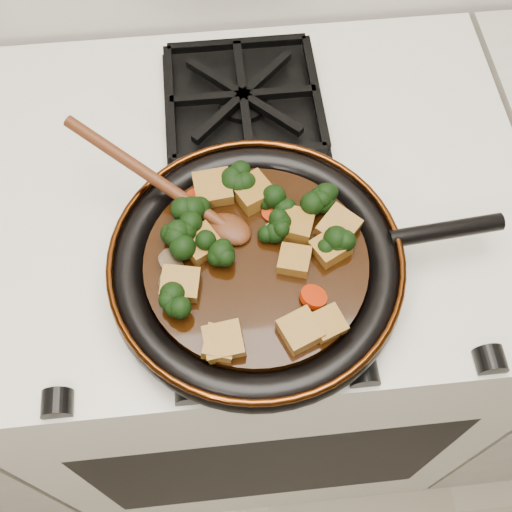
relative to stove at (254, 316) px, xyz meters
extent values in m
cube|color=silver|center=(0.00, 0.00, 0.00)|extent=(0.76, 0.60, 0.90)
cylinder|color=black|center=(-0.01, -0.15, 0.48)|extent=(0.32, 0.32, 0.01)
torus|color=black|center=(-0.01, -0.15, 0.49)|extent=(0.35, 0.35, 0.04)
torus|color=#441E09|center=(-0.01, -0.15, 0.51)|extent=(0.35, 0.35, 0.01)
cylinder|color=black|center=(0.22, -0.13, 0.51)|extent=(0.14, 0.03, 0.02)
cylinder|color=black|center=(-0.01, -0.15, 0.50)|extent=(0.26, 0.26, 0.02)
cube|color=olive|center=(-0.10, -0.18, 0.52)|extent=(0.05, 0.05, 0.03)
cube|color=olive|center=(-0.01, -0.06, 0.52)|extent=(0.06, 0.06, 0.03)
cube|color=olive|center=(-0.06, -0.25, 0.52)|extent=(0.04, 0.04, 0.02)
cube|color=olive|center=(-0.07, -0.12, 0.52)|extent=(0.06, 0.05, 0.03)
cube|color=olive|center=(0.08, -0.15, 0.52)|extent=(0.05, 0.05, 0.03)
cube|color=olive|center=(-0.06, -0.25, 0.52)|extent=(0.05, 0.04, 0.03)
cube|color=olive|center=(0.06, -0.24, 0.52)|extent=(0.05, 0.05, 0.02)
cube|color=olive|center=(0.03, -0.24, 0.52)|extent=(0.05, 0.05, 0.02)
cube|color=olive|center=(0.04, -0.11, 0.52)|extent=(0.05, 0.05, 0.03)
cube|color=olive|center=(0.09, -0.12, 0.52)|extent=(0.06, 0.06, 0.03)
cube|color=olive|center=(0.03, -0.16, 0.52)|extent=(0.05, 0.04, 0.02)
cube|color=olive|center=(-0.05, -0.05, 0.52)|extent=(0.05, 0.05, 0.03)
cylinder|color=#A52104|center=(-0.08, -0.12, 0.51)|extent=(0.03, 0.03, 0.02)
cylinder|color=#A52104|center=(0.02, -0.09, 0.51)|extent=(0.03, 0.03, 0.02)
cylinder|color=#A52104|center=(0.05, -0.20, 0.51)|extent=(0.03, 0.03, 0.02)
cylinder|color=#A52104|center=(-0.07, -0.06, 0.51)|extent=(0.03, 0.03, 0.02)
cylinder|color=brown|center=(-0.11, -0.17, 0.52)|extent=(0.05, 0.05, 0.02)
cylinder|color=brown|center=(-0.11, -0.14, 0.52)|extent=(0.04, 0.04, 0.03)
cylinder|color=brown|center=(0.02, -0.24, 0.52)|extent=(0.04, 0.04, 0.02)
ellipsoid|color=#4F2511|center=(-0.04, -0.11, 0.51)|extent=(0.07, 0.07, 0.02)
cylinder|color=#4F2511|center=(-0.13, -0.04, 0.54)|extent=(0.02, 0.02, 0.24)
camera|label=1|loc=(-0.05, -0.50, 1.17)|focal=45.00mm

